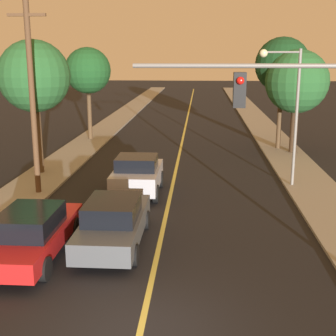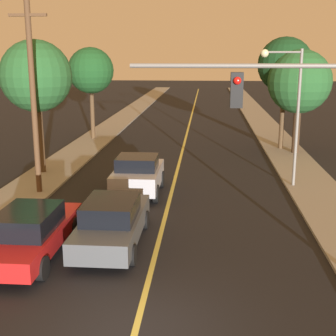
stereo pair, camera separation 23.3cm
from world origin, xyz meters
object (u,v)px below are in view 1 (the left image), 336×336
streetlamp_right (287,97)px  tree_right_far (282,65)px  traffic_signal_mast (309,127)px  tree_left_far (34,77)px  car_near_lane_second (137,175)px  utility_pole_left (32,96)px  tree_left_near (88,71)px  tree_right_near (297,82)px  car_near_lane_front (114,222)px  car_outer_lane_front (32,233)px

streetlamp_right → tree_right_far: (1.18, 8.76, 1.21)m
traffic_signal_mast → tree_right_far: size_ratio=0.89×
traffic_signal_mast → tree_left_far: 15.30m
car_near_lane_second → utility_pole_left: (-4.36, -0.35, 3.42)m
tree_left_near → tree_left_far: (-0.33, -9.80, 0.06)m
car_near_lane_second → tree_left_near: tree_left_near is taller
tree_right_near → tree_right_far: bearing=118.8°
utility_pole_left → streetlamp_right: bearing=10.2°
car_near_lane_front → traffic_signal_mast: bearing=-17.7°
car_near_lane_front → tree_left_near: 19.76m
streetlamp_right → car_near_lane_front: bearing=-131.9°
car_outer_lane_front → streetlamp_right: streetlamp_right is taller
tree_right_near → tree_right_far: size_ratio=0.89×
traffic_signal_mast → streetlamp_right: (1.03, 9.08, -0.07)m
car_near_lane_front → traffic_signal_mast: 6.74m
car_near_lane_second → streetlamp_right: (6.56, 1.63, 3.26)m
tree_right_far → car_near_lane_second: bearing=-126.7°
car_near_lane_second → tree_left_far: bearing=150.0°
tree_right_near → tree_right_far: 1.73m
traffic_signal_mast → tree_right_far: bearing=82.9°
tree_right_near → tree_left_far: bearing=-156.8°
utility_pole_left → traffic_signal_mast: bearing=-35.7°
car_near_lane_front → tree_right_near: (8.44, 14.80, 3.62)m
car_near_lane_second → streetlamp_right: 7.50m
car_outer_lane_front → tree_left_near: 20.32m
car_near_lane_second → car_outer_lane_front: (-2.30, -6.75, -0.11)m
car_near_lane_second → traffic_signal_mast: traffic_signal_mast is taller
traffic_signal_mast → tree_left_near: tree_left_near is taller
utility_pole_left → tree_right_far: utility_pole_left is taller
car_near_lane_second → tree_right_near: (8.44, 9.12, 3.52)m
car_near_lane_front → utility_pole_left: utility_pole_left is taller
car_near_lane_front → tree_right_far: (7.74, 16.07, 4.56)m
traffic_signal_mast → tree_left_near: 23.03m
car_outer_lane_front → traffic_signal_mast: 8.58m
tree_left_near → traffic_signal_mast: bearing=-62.4°
utility_pole_left → car_near_lane_second: bearing=4.5°
streetlamp_right → tree_right_far: bearing=82.3°
traffic_signal_mast → tree_left_far: (-11.01, 10.60, 0.73)m
utility_pole_left → tree_right_near: size_ratio=1.30×
traffic_signal_mast → tree_right_far: (2.21, 17.84, 1.14)m
car_near_lane_front → tree_right_near: size_ratio=0.78×
tree_right_near → car_near_lane_front: bearing=-119.7°
car_near_lane_front → tree_left_near: bearing=105.4°
car_near_lane_second → tree_right_far: size_ratio=0.55×
traffic_signal_mast → tree_right_near: bearing=80.1°
car_near_lane_second → streetlamp_right: bearing=13.9°
tree_right_near → car_near_lane_second: bearing=-132.8°
car_near_lane_second → tree_left_near: (-5.14, 12.95, 3.99)m
traffic_signal_mast → tree_left_far: size_ratio=0.94×
streetlamp_right → tree_left_far: size_ratio=0.93×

